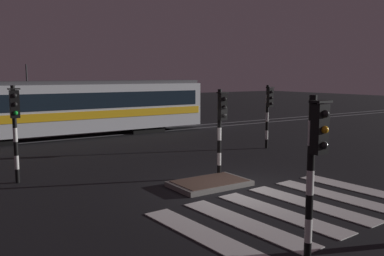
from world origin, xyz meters
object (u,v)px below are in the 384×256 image
traffic_light_kerb_mid_left (315,156)px  traffic_light_corner_far_right (269,107)px  traffic_light_median_centre (221,120)px  traffic_light_corner_far_left (15,119)px  tram (73,107)px

traffic_light_kerb_mid_left → traffic_light_corner_far_right: bearing=49.7°
traffic_light_kerb_mid_left → traffic_light_corner_far_right: traffic_light_kerb_mid_left is taller
traffic_light_median_centre → traffic_light_kerb_mid_left: bearing=-113.3°
traffic_light_kerb_mid_left → traffic_light_corner_far_right: (8.24, 9.72, -0.08)m
traffic_light_corner_far_left → tram: (4.81, 9.24, -0.39)m
traffic_light_corner_far_right → traffic_light_kerb_mid_left: bearing=-130.3°
traffic_light_corner_far_right → tram: (-6.75, 8.99, -0.29)m
tram → traffic_light_corner_far_right: bearing=-53.1°
traffic_light_kerb_mid_left → traffic_light_corner_far_right: size_ratio=1.04×
traffic_light_corner_far_left → traffic_light_kerb_mid_left: traffic_light_corner_far_left is taller
traffic_light_median_centre → tram: (-1.24, 12.38, -0.29)m
traffic_light_kerb_mid_left → traffic_light_median_centre: traffic_light_kerb_mid_left is taller
traffic_light_kerb_mid_left → tram: size_ratio=0.20×
traffic_light_corner_far_left → traffic_light_corner_far_right: bearing=1.2°
traffic_light_median_centre → tram: 12.45m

